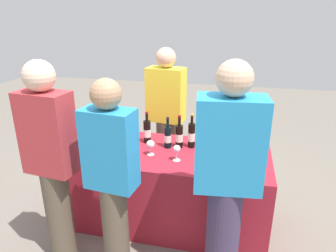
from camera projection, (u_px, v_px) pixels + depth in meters
ground_plane at (168, 217)px, 3.08m from camera, size 12.00×12.00×0.00m
tasting_table at (168, 186)px, 2.95m from camera, size 1.84×0.82×0.73m
wine_bottle_0 at (147, 131)px, 2.97m from camera, size 0.07×0.07×0.31m
wine_bottle_1 at (168, 137)px, 2.87m from camera, size 0.07×0.07×0.30m
wine_bottle_2 at (179, 136)px, 2.87m from camera, size 0.07×0.07×0.32m
wine_bottle_3 at (192, 135)px, 2.87m from camera, size 0.07×0.07×0.33m
wine_bottle_4 at (204, 136)px, 2.87m from camera, size 0.07×0.07×0.32m
wine_bottle_5 at (222, 138)px, 2.82m from camera, size 0.08×0.08×0.32m
wine_glass_0 at (110, 140)px, 2.83m from camera, size 0.07×0.07×0.14m
wine_glass_1 at (150, 145)px, 2.72m from camera, size 0.08×0.08×0.14m
wine_glass_2 at (177, 149)px, 2.62m from camera, size 0.07×0.07×0.14m
wine_glass_3 at (222, 152)px, 2.60m from camera, size 0.07×0.07×0.13m
wine_glass_4 at (238, 158)px, 2.46m from camera, size 0.06×0.06×0.14m
server_pouring at (166, 114)px, 3.44m from camera, size 0.43×0.27×1.59m
guest_0 at (51, 160)px, 2.28m from camera, size 0.39×0.24×1.64m
guest_1 at (112, 176)px, 2.18m from camera, size 0.38×0.24×1.55m
guest_2 at (227, 177)px, 2.04m from camera, size 0.46×0.29×1.68m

